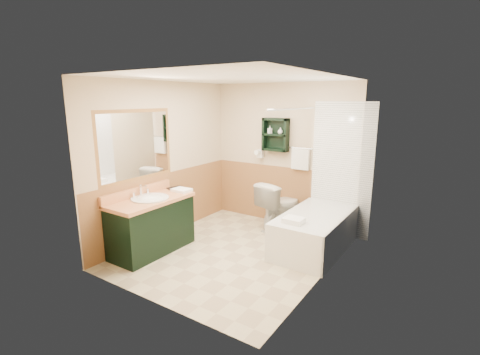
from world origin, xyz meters
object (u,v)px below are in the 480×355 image
object	(u,v)px
hair_dryer	(260,154)
toilet	(280,206)
vanity_book	(172,181)
soap_bottle_a	(270,132)
wall_shelf	(275,135)
vanity	(152,225)
soap_bottle_b	(280,131)
bathtub	(315,232)

from	to	relation	value
hair_dryer	toilet	bearing A→B (deg)	-25.30
vanity_book	hair_dryer	bearing A→B (deg)	77.28
toilet	soap_bottle_a	world-z (taller)	soap_bottle_a
wall_shelf	vanity	distance (m)	2.48
wall_shelf	soap_bottle_b	size ratio (longest dim) A/B	5.01
vanity	toilet	bearing A→B (deg)	57.71
soap_bottle_b	hair_dryer	bearing A→B (deg)	175.64
wall_shelf	hair_dryer	xyz separation A→B (m)	(-0.30, 0.02, -0.35)
hair_dryer	vanity_book	xyz separation A→B (m)	(-0.76, -1.41, -0.30)
hair_dryer	toilet	world-z (taller)	hair_dryer
vanity	hair_dryer	bearing A→B (deg)	73.63
wall_shelf	toilet	size ratio (longest dim) A/B	0.68
bathtub	vanity	bearing A→B (deg)	-145.52
vanity_book	soap_bottle_a	size ratio (longest dim) A/B	1.79
wall_shelf	hair_dryer	bearing A→B (deg)	175.24
wall_shelf	toilet	xyz separation A→B (m)	(0.23, -0.22, -1.15)
bathtub	soap_bottle_b	xyz separation A→B (m)	(-0.93, 0.68, 1.34)
vanity_book	soap_bottle_b	world-z (taller)	soap_bottle_b
toilet	soap_bottle_b	distance (m)	1.24
soap_bottle_b	bathtub	bearing A→B (deg)	-36.01
vanity_book	soap_bottle_b	xyz separation A→B (m)	(1.15, 1.38, 0.71)
soap_bottle_b	soap_bottle_a	bearing A→B (deg)	180.00
wall_shelf	toilet	world-z (taller)	wall_shelf
vanity	soap_bottle_a	world-z (taller)	soap_bottle_a
vanity	soap_bottle_b	size ratio (longest dim) A/B	11.17
hair_dryer	vanity	world-z (taller)	hair_dryer
wall_shelf	hair_dryer	distance (m)	0.46
wall_shelf	vanity_book	distance (m)	1.86
hair_dryer	wall_shelf	bearing A→B (deg)	-4.76
vanity_book	soap_bottle_a	bearing A→B (deg)	70.88
hair_dryer	soap_bottle_a	size ratio (longest dim) A/B	1.86
bathtub	soap_bottle_a	distance (m)	1.87
vanity	toilet	distance (m)	2.10
hair_dryer	vanity	size ratio (longest dim) A/B	0.20
hair_dryer	soap_bottle_a	xyz separation A→B (m)	(0.20, -0.03, 0.39)
bathtub	soap_bottle_a	bearing A→B (deg)	149.04
bathtub	toilet	size ratio (longest dim) A/B	1.84
toilet	wall_shelf	bearing A→B (deg)	-29.65
wall_shelf	vanity	size ratio (longest dim) A/B	0.45
wall_shelf	soap_bottle_b	xyz separation A→B (m)	(0.09, -0.01, 0.06)
toilet	vanity_book	bearing A→B (deg)	56.88
soap_bottle_a	vanity	bearing A→B (deg)	-111.62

